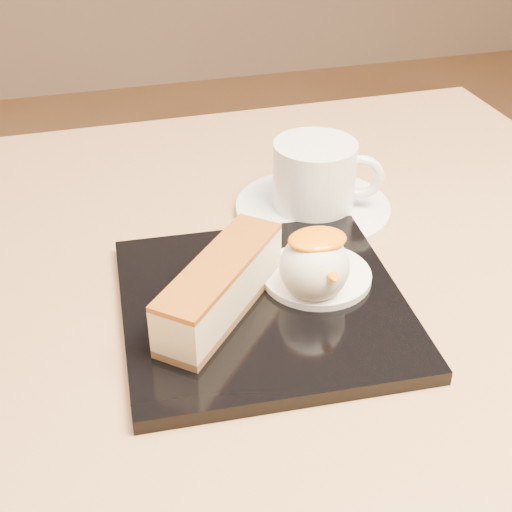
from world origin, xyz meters
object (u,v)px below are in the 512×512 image
object	(u,v)px
dessert_plate	(263,305)
saucer	(313,209)
ice_cream_scoop	(314,267)
cheesecake	(221,287)
coffee_cup	(316,174)
table	(268,436)

from	to	relation	value
dessert_plate	saucer	xyz separation A→B (m)	(0.09, 0.14, -0.00)
dessert_plate	ice_cream_scoop	xyz separation A→B (m)	(0.04, -0.01, 0.03)
ice_cream_scoop	dessert_plate	bearing A→B (deg)	172.87
cheesecake	coffee_cup	distance (m)	0.19
ice_cream_scoop	saucer	bearing A→B (deg)	70.24
dessert_plate	saucer	bearing A→B (deg)	56.28
table	cheesecake	size ratio (longest dim) A/B	6.19
table	cheesecake	xyz separation A→B (m)	(-0.04, -0.01, 0.19)
table	ice_cream_scoop	world-z (taller)	ice_cream_scoop
saucer	coffee_cup	size ratio (longest dim) A/B	1.46
saucer	ice_cream_scoop	bearing A→B (deg)	-109.76
dessert_plate	table	bearing A→B (deg)	43.31
dessert_plate	ice_cream_scoop	bearing A→B (deg)	-7.13
coffee_cup	dessert_plate	bearing A→B (deg)	-101.93
cheesecake	saucer	world-z (taller)	cheesecake
cheesecake	coffee_cup	bearing A→B (deg)	-0.53
table	coffee_cup	world-z (taller)	coffee_cup
cheesecake	saucer	size ratio (longest dim) A/B	0.86
cheesecake	ice_cream_scoop	bearing A→B (deg)	-48.20
table	dessert_plate	world-z (taller)	dessert_plate
coffee_cup	ice_cream_scoop	bearing A→B (deg)	-88.05
dessert_plate	cheesecake	size ratio (longest dim) A/B	1.70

